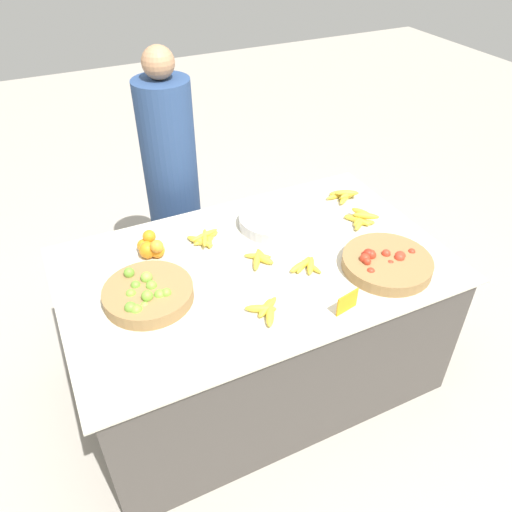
{
  "coord_description": "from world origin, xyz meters",
  "views": [
    {
      "loc": [
        -0.81,
        -1.69,
        2.29
      ],
      "look_at": [
        0.0,
        0.0,
        0.84
      ],
      "focal_mm": 35.0,
      "sensor_mm": 36.0,
      "label": 1
    }
  ],
  "objects_px": {
    "metal_bowl": "(273,221)",
    "vendor_person": "(173,191)",
    "tomato_basket": "(386,263)",
    "price_sign": "(347,302)",
    "lime_bowl": "(148,294)"
  },
  "relations": [
    {
      "from": "metal_bowl",
      "to": "vendor_person",
      "type": "bearing_deg",
      "value": 117.62
    },
    {
      "from": "tomato_basket",
      "to": "vendor_person",
      "type": "height_order",
      "value": "vendor_person"
    },
    {
      "from": "price_sign",
      "to": "vendor_person",
      "type": "bearing_deg",
      "value": 91.83
    },
    {
      "from": "price_sign",
      "to": "vendor_person",
      "type": "height_order",
      "value": "vendor_person"
    },
    {
      "from": "lime_bowl",
      "to": "metal_bowl",
      "type": "xyz_separation_m",
      "value": [
        0.76,
        0.28,
        -0.0
      ]
    },
    {
      "from": "tomato_basket",
      "to": "metal_bowl",
      "type": "height_order",
      "value": "tomato_basket"
    },
    {
      "from": "tomato_basket",
      "to": "price_sign",
      "type": "bearing_deg",
      "value": -153.64
    },
    {
      "from": "lime_bowl",
      "to": "price_sign",
      "type": "height_order",
      "value": "lime_bowl"
    },
    {
      "from": "tomato_basket",
      "to": "price_sign",
      "type": "height_order",
      "value": "price_sign"
    },
    {
      "from": "lime_bowl",
      "to": "price_sign",
      "type": "relative_size",
      "value": 3.36
    },
    {
      "from": "lime_bowl",
      "to": "vendor_person",
      "type": "distance_m",
      "value": 1.03
    },
    {
      "from": "tomato_basket",
      "to": "price_sign",
      "type": "distance_m",
      "value": 0.37
    },
    {
      "from": "lime_bowl",
      "to": "metal_bowl",
      "type": "bearing_deg",
      "value": 20.29
    },
    {
      "from": "vendor_person",
      "to": "lime_bowl",
      "type": "bearing_deg",
      "value": -113.83
    },
    {
      "from": "lime_bowl",
      "to": "tomato_basket",
      "type": "bearing_deg",
      "value": -14.1
    }
  ]
}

